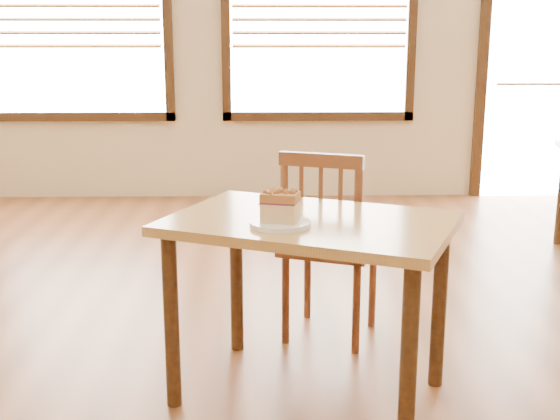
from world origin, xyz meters
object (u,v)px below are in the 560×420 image
Objects in this scene: cafe_table_main at (310,246)px; cake_slice at (280,206)px; cafe_chair_main at (329,244)px; plate at (280,224)px.

cake_slice is at bearing -113.44° from cafe_table_main.
cafe_chair_main is 4.13× the size of plate.
cafe_chair_main is at bearing 84.82° from cake_slice.
plate is (-0.25, -0.69, 0.28)m from cafe_chair_main.
cake_slice is (-0.00, 0.00, 0.07)m from plate.
plate is at bearing 91.19° from cafe_chair_main.
cafe_table_main is 7.90× the size of cake_slice.
cafe_chair_main is 5.89× the size of cake_slice.
cafe_chair_main is at bearing 101.29° from cafe_table_main.
plate is at bearing -29.03° from cake_slice.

